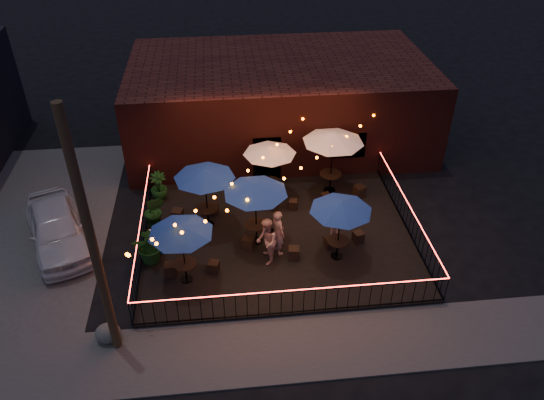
{
  "coord_description": "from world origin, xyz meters",
  "views": [
    {
      "loc": [
        -1.9,
        -13.62,
        12.82
      ],
      "look_at": [
        -0.15,
        2.59,
        1.4
      ],
      "focal_mm": 35.0,
      "sensor_mm": 36.0,
      "label": 1
    }
  ],
  "objects_px": {
    "cafe_table_5": "(333,138)",
    "cooler": "(156,242)",
    "cafe_table_2": "(255,189)",
    "cafe_table_1": "(204,174)",
    "cafe_table_3": "(270,151)",
    "utility_pole": "(92,244)",
    "cafe_table_0": "(181,230)",
    "cafe_table_4": "(341,207)",
    "boulder": "(108,333)"
  },
  "relations": [
    {
      "from": "cooler",
      "to": "boulder",
      "type": "height_order",
      "value": "cooler"
    },
    {
      "from": "cafe_table_2",
      "to": "cafe_table_5",
      "type": "distance_m",
      "value": 4.56
    },
    {
      "from": "cafe_table_1",
      "to": "cafe_table_3",
      "type": "height_order",
      "value": "cafe_table_1"
    },
    {
      "from": "utility_pole",
      "to": "cafe_table_0",
      "type": "height_order",
      "value": "utility_pole"
    },
    {
      "from": "cafe_table_5",
      "to": "boulder",
      "type": "bearing_deg",
      "value": -139.09
    },
    {
      "from": "utility_pole",
      "to": "cafe_table_1",
      "type": "xyz_separation_m",
      "value": [
        2.79,
        5.58,
        -1.54
      ]
    },
    {
      "from": "cafe_table_0",
      "to": "cafe_table_5",
      "type": "distance_m",
      "value": 7.69
    },
    {
      "from": "cafe_table_0",
      "to": "cafe_table_5",
      "type": "relative_size",
      "value": 0.83
    },
    {
      "from": "utility_pole",
      "to": "cafe_table_4",
      "type": "xyz_separation_m",
      "value": [
        7.38,
        3.17,
        -1.65
      ]
    },
    {
      "from": "utility_pole",
      "to": "cafe_table_0",
      "type": "bearing_deg",
      "value": 51.53
    },
    {
      "from": "utility_pole",
      "to": "cafe_table_3",
      "type": "bearing_deg",
      "value": 53.62
    },
    {
      "from": "utility_pole",
      "to": "cooler",
      "type": "xyz_separation_m",
      "value": [
        0.9,
        4.2,
        -3.45
      ]
    },
    {
      "from": "cafe_table_2",
      "to": "cafe_table_3",
      "type": "xyz_separation_m",
      "value": [
        0.81,
        2.96,
        -0.18
      ]
    },
    {
      "from": "cafe_table_4",
      "to": "cooler",
      "type": "relative_size",
      "value": 3.07
    },
    {
      "from": "cafe_table_2",
      "to": "boulder",
      "type": "bearing_deg",
      "value": -139.9
    },
    {
      "from": "cafe_table_2",
      "to": "cafe_table_5",
      "type": "height_order",
      "value": "cafe_table_5"
    },
    {
      "from": "cafe_table_5",
      "to": "cooler",
      "type": "bearing_deg",
      "value": -155.63
    },
    {
      "from": "cafe_table_5",
      "to": "boulder",
      "type": "height_order",
      "value": "cafe_table_5"
    },
    {
      "from": "cafe_table_0",
      "to": "cafe_table_2",
      "type": "xyz_separation_m",
      "value": [
        2.55,
        1.81,
        0.18
      ]
    },
    {
      "from": "cafe_table_4",
      "to": "cafe_table_5",
      "type": "height_order",
      "value": "cafe_table_5"
    },
    {
      "from": "cafe_table_4",
      "to": "cafe_table_3",
      "type": "bearing_deg",
      "value": 115.77
    },
    {
      "from": "cafe_table_4",
      "to": "boulder",
      "type": "xyz_separation_m",
      "value": [
        -7.66,
        -2.91,
        -2.02
      ]
    },
    {
      "from": "cafe_table_2",
      "to": "cooler",
      "type": "distance_m",
      "value": 4.16
    },
    {
      "from": "cooler",
      "to": "boulder",
      "type": "bearing_deg",
      "value": -90.43
    },
    {
      "from": "utility_pole",
      "to": "cafe_table_4",
      "type": "bearing_deg",
      "value": 23.23
    },
    {
      "from": "utility_pole",
      "to": "cafe_table_5",
      "type": "distance_m",
      "value": 10.95
    },
    {
      "from": "cafe_table_4",
      "to": "boulder",
      "type": "distance_m",
      "value": 8.44
    },
    {
      "from": "cafe_table_3",
      "to": "cooler",
      "type": "xyz_separation_m",
      "value": [
        -4.48,
        -3.1,
        -1.77
      ]
    },
    {
      "from": "cafe_table_1",
      "to": "cafe_table_4",
      "type": "height_order",
      "value": "cafe_table_1"
    },
    {
      "from": "cafe_table_5",
      "to": "cooler",
      "type": "height_order",
      "value": "cafe_table_5"
    },
    {
      "from": "cafe_table_1",
      "to": "boulder",
      "type": "relative_size",
      "value": 3.06
    },
    {
      "from": "cafe_table_2",
      "to": "cafe_table_1",
      "type": "bearing_deg",
      "value": 145.19
    },
    {
      "from": "cafe_table_4",
      "to": "cooler",
      "type": "height_order",
      "value": "cafe_table_4"
    },
    {
      "from": "cafe_table_1",
      "to": "cafe_table_5",
      "type": "xyz_separation_m",
      "value": [
        5.17,
        1.82,
        0.21
      ]
    },
    {
      "from": "utility_pole",
      "to": "boulder",
      "type": "bearing_deg",
      "value": 137.21
    },
    {
      "from": "cafe_table_1",
      "to": "utility_pole",
      "type": "bearing_deg",
      "value": -116.57
    },
    {
      "from": "cafe_table_5",
      "to": "utility_pole",
      "type": "bearing_deg",
      "value": -137.08
    },
    {
      "from": "cafe_table_1",
      "to": "cafe_table_4",
      "type": "bearing_deg",
      "value": -27.76
    },
    {
      "from": "utility_pole",
      "to": "boulder",
      "type": "relative_size",
      "value": 9.58
    },
    {
      "from": "cafe_table_2",
      "to": "cafe_table_4",
      "type": "bearing_deg",
      "value": -22.75
    },
    {
      "from": "cafe_table_0",
      "to": "boulder",
      "type": "distance_m",
      "value": 3.8
    },
    {
      "from": "cafe_table_5",
      "to": "cafe_table_0",
      "type": "bearing_deg",
      "value": -140.71
    },
    {
      "from": "cafe_table_1",
      "to": "cafe_table_2",
      "type": "bearing_deg",
      "value": -34.81
    },
    {
      "from": "cafe_table_3",
      "to": "boulder",
      "type": "xyz_separation_m",
      "value": [
        -5.66,
        -7.05,
        -1.99
      ]
    },
    {
      "from": "cafe_table_4",
      "to": "cafe_table_5",
      "type": "bearing_deg",
      "value": 82.22
    },
    {
      "from": "cafe_table_3",
      "to": "cafe_table_5",
      "type": "relative_size",
      "value": 0.72
    },
    {
      "from": "cafe_table_0",
      "to": "cafe_table_5",
      "type": "bearing_deg",
      "value": 39.29
    },
    {
      "from": "cafe_table_0",
      "to": "utility_pole",
      "type": "bearing_deg",
      "value": -128.47
    },
    {
      "from": "cafe_table_4",
      "to": "cafe_table_0",
      "type": "bearing_deg",
      "value": -173.31
    },
    {
      "from": "cafe_table_1",
      "to": "cafe_table_3",
      "type": "xyz_separation_m",
      "value": [
        2.59,
        1.72,
        -0.14
      ]
    }
  ]
}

